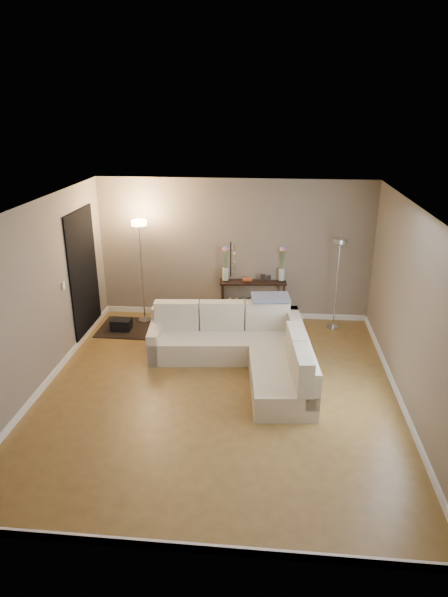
# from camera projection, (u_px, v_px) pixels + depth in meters

# --- Properties ---
(floor) EXTENTS (5.00, 5.50, 0.01)m
(floor) POSITION_uv_depth(u_px,v_px,m) (219.00, 391.00, 7.06)
(floor) COLOR olive
(floor) RESTS_ON ground
(ceiling) EXTENTS (5.00, 5.50, 0.01)m
(ceiling) POSITION_uv_depth(u_px,v_px,m) (218.00, 208.00, 6.12)
(ceiling) COLOR white
(ceiling) RESTS_ON ground
(wall_back) EXTENTS (5.00, 0.02, 2.60)m
(wall_back) POSITION_uv_depth(u_px,v_px,m) (234.00, 250.00, 9.15)
(wall_back) COLOR gray
(wall_back) RESTS_ON ground
(wall_front) EXTENTS (5.00, 0.02, 2.60)m
(wall_front) POSITION_uv_depth(u_px,v_px,m) (181.00, 433.00, 4.03)
(wall_front) COLOR gray
(wall_front) RESTS_ON ground
(wall_left) EXTENTS (0.02, 5.50, 2.60)m
(wall_left) POSITION_uv_depth(u_px,v_px,m) (36.00, 299.00, 6.81)
(wall_left) COLOR gray
(wall_left) RESTS_ON ground
(wall_right) EXTENTS (0.02, 5.50, 2.60)m
(wall_right) POSITION_uv_depth(u_px,v_px,m) (413.00, 313.00, 6.36)
(wall_right) COLOR gray
(wall_right) RESTS_ON ground
(baseboard_back) EXTENTS (5.00, 0.03, 0.10)m
(baseboard_back) POSITION_uv_depth(u_px,v_px,m) (234.00, 313.00, 9.58)
(baseboard_back) COLOR white
(baseboard_back) RESTS_ON ground
(baseboard_front) EXTENTS (5.00, 0.03, 0.10)m
(baseboard_front) POSITION_uv_depth(u_px,v_px,m) (186.00, 547.00, 4.50)
(baseboard_front) COLOR white
(baseboard_front) RESTS_ON ground
(baseboard_left) EXTENTS (0.03, 5.50, 0.10)m
(baseboard_left) POSITION_uv_depth(u_px,v_px,m) (49.00, 379.00, 7.26)
(baseboard_left) COLOR white
(baseboard_left) RESTS_ON ground
(baseboard_right) EXTENTS (0.03, 5.50, 0.10)m
(baseboard_right) POSITION_uv_depth(u_px,v_px,m) (399.00, 397.00, 6.82)
(baseboard_right) COLOR white
(baseboard_right) RESTS_ON ground
(doorway) EXTENTS (0.02, 1.20, 2.20)m
(doorway) POSITION_uv_depth(u_px,v_px,m) (84.00, 274.00, 8.46)
(doorway) COLOR black
(doorway) RESTS_ON ground
(switch_plate) EXTENTS (0.02, 0.08, 0.12)m
(switch_plate) POSITION_uv_depth(u_px,v_px,m) (64.00, 286.00, 7.64)
(switch_plate) COLOR white
(switch_plate) RESTS_ON ground
(sectional_sofa) EXTENTS (2.60, 2.36, 0.84)m
(sectional_sofa) POSITION_uv_depth(u_px,v_px,m) (245.00, 347.00, 7.65)
(sectional_sofa) COLOR beige
(sectional_sofa) RESTS_ON floor
(throw_blanket) EXTENTS (0.65, 0.44, 0.08)m
(throw_blanket) POSITION_uv_depth(u_px,v_px,m) (271.00, 297.00, 7.97)
(throw_blanket) COLOR slate
(throw_blanket) RESTS_ON sectional_sofa
(console_table) EXTENTS (1.24, 0.44, 0.75)m
(console_table) POSITION_uv_depth(u_px,v_px,m) (249.00, 298.00, 9.32)
(console_table) COLOR black
(console_table) RESTS_ON floor
(leaning_mirror) EXTENTS (0.86, 0.12, 0.68)m
(leaning_mirror) POSITION_uv_depth(u_px,v_px,m) (253.00, 259.00, 9.22)
(leaning_mirror) COLOR black
(leaning_mirror) RESTS_ON console_table
(table_decor) EXTENTS (0.52, 0.13, 0.12)m
(table_decor) POSITION_uv_depth(u_px,v_px,m) (253.00, 279.00, 9.16)
(table_decor) COLOR #C04D21
(table_decor) RESTS_ON console_table
(flower_vase_left) EXTENTS (0.14, 0.12, 0.64)m
(flower_vase_left) POSITION_uv_depth(u_px,v_px,m) (225.00, 266.00, 9.11)
(flower_vase_left) COLOR silver
(flower_vase_left) RESTS_ON console_table
(flower_vase_right) EXTENTS (0.14, 0.12, 0.64)m
(flower_vase_right) POSITION_uv_depth(u_px,v_px,m) (282.00, 266.00, 9.10)
(flower_vase_right) COLOR silver
(flower_vase_right) RESTS_ON console_table
(floor_lamp_lit) EXTENTS (0.27, 0.27, 1.91)m
(floor_lamp_lit) POSITION_uv_depth(u_px,v_px,m) (141.00, 251.00, 8.89)
(floor_lamp_lit) COLOR silver
(floor_lamp_lit) RESTS_ON floor
(floor_lamp_unlit) EXTENTS (0.30, 0.30, 1.67)m
(floor_lamp_unlit) POSITION_uv_depth(u_px,v_px,m) (338.00, 266.00, 8.63)
(floor_lamp_unlit) COLOR silver
(floor_lamp_unlit) RESTS_ON floor
(charcoal_rug) EXTENTS (1.26, 0.95, 0.02)m
(charcoal_rug) POSITION_uv_depth(u_px,v_px,m) (134.00, 328.00, 9.05)
(charcoal_rug) COLOR black
(charcoal_rug) RESTS_ON floor
(black_bag) EXTENTS (0.36, 0.25, 0.23)m
(black_bag) POSITION_uv_depth(u_px,v_px,m) (121.00, 325.00, 8.94)
(black_bag) COLOR black
(black_bag) RESTS_ON charcoal_rug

